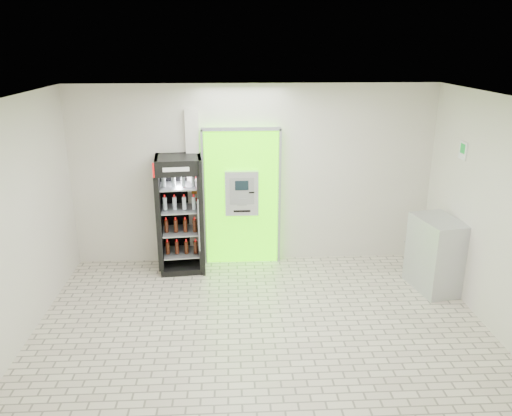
{
  "coord_description": "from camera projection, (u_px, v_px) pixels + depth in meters",
  "views": [
    {
      "loc": [
        -0.37,
        -5.53,
        3.61
      ],
      "look_at": [
        -0.02,
        1.2,
        1.36
      ],
      "focal_mm": 35.0,
      "sensor_mm": 36.0,
      "label": 1
    }
  ],
  "objects": [
    {
      "name": "beverage_cooler",
      "position": [
        181.0,
        216.0,
        8.12
      ],
      "size": [
        0.78,
        0.72,
        1.91
      ],
      "rotation": [
        0.0,
        0.0,
        0.1
      ],
      "color": "black",
      "rests_on": "ground"
    },
    {
      "name": "room_shell",
      "position": [
        263.0,
        202.0,
        5.82
      ],
      "size": [
        6.0,
        6.0,
        6.0
      ],
      "color": "silver",
      "rests_on": "ground"
    },
    {
      "name": "ground",
      "position": [
        263.0,
        338.0,
        6.4
      ],
      "size": [
        6.0,
        6.0,
        0.0
      ],
      "primitive_type": "plane",
      "color": "beige",
      "rests_on": "ground"
    },
    {
      "name": "atm_assembly",
      "position": [
        242.0,
        196.0,
        8.3
      ],
      "size": [
        1.3,
        0.24,
        2.33
      ],
      "color": "#48F300",
      "rests_on": "ground"
    },
    {
      "name": "exit_sign",
      "position": [
        463.0,
        150.0,
        7.2
      ],
      "size": [
        0.02,
        0.22,
        0.26
      ],
      "color": "white",
      "rests_on": "room_shell"
    },
    {
      "name": "pillar",
      "position": [
        195.0,
        189.0,
        8.26
      ],
      "size": [
        0.22,
        0.11,
        2.6
      ],
      "color": "silver",
      "rests_on": "ground"
    },
    {
      "name": "steel_cabinet",
      "position": [
        436.0,
        254.0,
        7.54
      ],
      "size": [
        0.71,
        0.93,
        1.12
      ],
      "rotation": [
        0.0,
        0.0,
        0.18
      ],
      "color": "#B4B7BD",
      "rests_on": "ground"
    }
  ]
}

